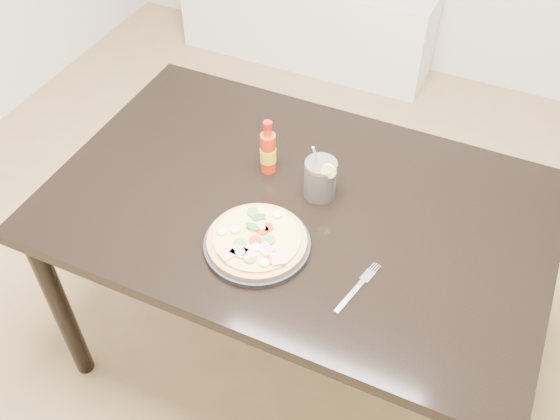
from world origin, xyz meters
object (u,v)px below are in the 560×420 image
at_px(dining_table, 297,222).
at_px(pizza, 257,240).
at_px(hot_sauce_bottle, 268,152).
at_px(plate, 257,244).
at_px(media_console, 306,18).
at_px(cola_cup, 320,179).
at_px(fork, 359,286).

height_order(dining_table, pizza, pizza).
bearing_deg(dining_table, hot_sauce_bottle, 146.86).
height_order(plate, media_console, plate).
xyz_separation_m(hot_sauce_bottle, media_console, (-0.59, 1.71, -0.57)).
distance_m(dining_table, plate, 0.22).
relative_size(cola_cup, media_console, 0.13).
xyz_separation_m(pizza, media_console, (-0.69, 1.99, -0.53)).
bearing_deg(fork, hot_sauce_bottle, 156.17).
relative_size(dining_table, hot_sauce_bottle, 7.90).
relative_size(plate, media_console, 0.20).
xyz_separation_m(pizza, hot_sauce_bottle, (-0.10, 0.28, 0.04)).
height_order(dining_table, plate, plate).
xyz_separation_m(plate, hot_sauce_bottle, (-0.10, 0.28, 0.06)).
xyz_separation_m(dining_table, pizza, (-0.03, -0.20, 0.11)).
xyz_separation_m(dining_table, media_console, (-0.72, 1.79, -0.42)).
bearing_deg(pizza, media_console, 109.09).
distance_m(pizza, media_console, 2.17).
distance_m(dining_table, fork, 0.34).
distance_m(hot_sauce_bottle, media_console, 1.89).
xyz_separation_m(plate, media_console, (-0.69, 1.99, -0.51)).
height_order(pizza, cola_cup, cola_cup).
relative_size(pizza, fork, 1.40).
height_order(dining_table, fork, fork).
bearing_deg(plate, pizza, -92.79).
bearing_deg(pizza, plate, 87.21).
xyz_separation_m(dining_table, plate, (-0.03, -0.20, 0.09)).
distance_m(fork, media_console, 2.28).
bearing_deg(dining_table, media_console, 111.89).
bearing_deg(hot_sauce_bottle, cola_cup, -10.20).
relative_size(dining_table, cola_cup, 7.80).
relative_size(dining_table, fork, 7.49).
bearing_deg(plate, media_console, 109.11).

